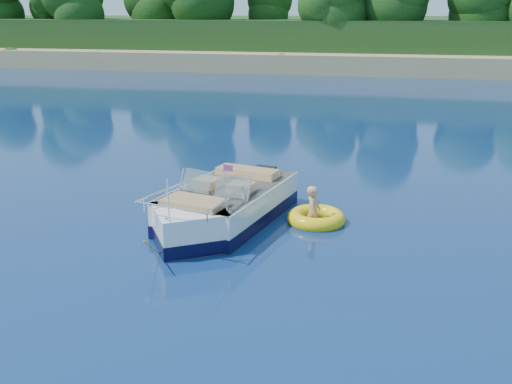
{
  "coord_description": "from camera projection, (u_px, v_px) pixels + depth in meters",
  "views": [
    {
      "loc": [
        3.11,
        -10.06,
        4.69
      ],
      "look_at": [
        0.33,
        1.72,
        0.85
      ],
      "focal_mm": 40.0,
      "sensor_mm": 36.0,
      "label": 1
    }
  ],
  "objects": [
    {
      "name": "ground",
      "position": [
        220.0,
        256.0,
        11.44
      ],
      "size": [
        160.0,
        160.0,
        0.0
      ],
      "primitive_type": "plane",
      "color": "#0B1F4D",
      "rests_on": "ground"
    },
    {
      "name": "motorboat",
      "position": [
        222.0,
        209.0,
        13.07
      ],
      "size": [
        2.72,
        5.52,
        1.86
      ],
      "rotation": [
        0.0,
        0.0,
        -0.21
      ],
      "color": "white",
      "rests_on": "ground"
    },
    {
      "name": "treeline",
      "position": [
        360.0,
        1.0,
        47.8
      ],
      "size": [
        150.0,
        7.12,
        8.19
      ],
      "color": "#2F200F",
      "rests_on": "ground"
    },
    {
      "name": "tow_tube",
      "position": [
        316.0,
        218.0,
        13.28
      ],
      "size": [
        1.61,
        1.61,
        0.36
      ],
      "rotation": [
        0.0,
        0.0,
        0.21
      ],
      "color": "yellow",
      "rests_on": "ground"
    },
    {
      "name": "boy",
      "position": [
        313.0,
        222.0,
        13.28
      ],
      "size": [
        0.37,
        0.74,
        1.41
      ],
      "primitive_type": "imported",
      "rotation": [
        0.0,
        -0.17,
        1.64
      ],
      "color": "tan",
      "rests_on": "ground"
    },
    {
      "name": "shoreline",
      "position": [
        369.0,
        43.0,
        70.31
      ],
      "size": [
        170.0,
        59.0,
        6.0
      ],
      "color": "#938255",
      "rests_on": "ground"
    }
  ]
}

